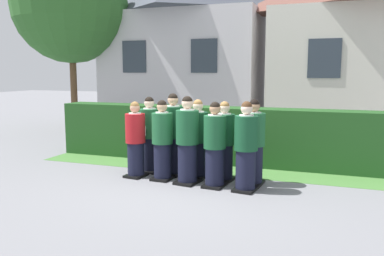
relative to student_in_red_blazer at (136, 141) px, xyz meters
name	(u,v)px	position (x,y,z in m)	size (l,w,h in m)	color
ground_plane	(188,183)	(1.17, -0.08, -0.74)	(60.00, 60.00, 0.00)	slate
student_in_red_blazer	(136,141)	(0.00, 0.00, 0.00)	(0.42, 0.52, 1.55)	black
student_front_row_1	(162,142)	(0.61, -0.01, 0.02)	(0.42, 0.51, 1.60)	black
student_front_row_2	(187,142)	(1.17, -0.11, 0.07)	(0.46, 0.56, 1.70)	black
student_front_row_3	(215,147)	(1.73, -0.16, 0.03)	(0.42, 0.52, 1.60)	black
student_front_row_4	(246,149)	(2.33, -0.21, 0.04)	(0.43, 0.51, 1.63)	black
student_rear_row_0	(150,136)	(0.10, 0.47, 0.03)	(0.42, 0.52, 1.62)	black
student_rear_row_1	(173,136)	(0.65, 0.43, 0.08)	(0.45, 0.56, 1.71)	black
student_rear_row_2	(198,141)	(1.22, 0.38, 0.02)	(0.42, 0.46, 1.60)	black
student_rear_row_3	(224,143)	(1.78, 0.33, 0.01)	(0.42, 0.50, 1.58)	black
student_rear_row_4	(254,144)	(2.38, 0.26, 0.04)	(0.43, 0.50, 1.64)	black
hedge	(217,135)	(1.17, 1.88, -0.08)	(8.10, 0.70, 1.32)	#214C1E
school_building_main	(189,47)	(-1.61, 7.56, 2.33)	(6.02, 4.32, 5.98)	silver
school_building_annex	(373,43)	(4.81, 6.74, 2.28)	(6.43, 3.99, 5.87)	beige
oak_tree_left	(71,6)	(-5.30, 5.31, 3.74)	(4.10, 4.10, 6.54)	brown
lawn_strip	(206,169)	(1.17, 1.08, -0.73)	(8.10, 0.90, 0.01)	#477A38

